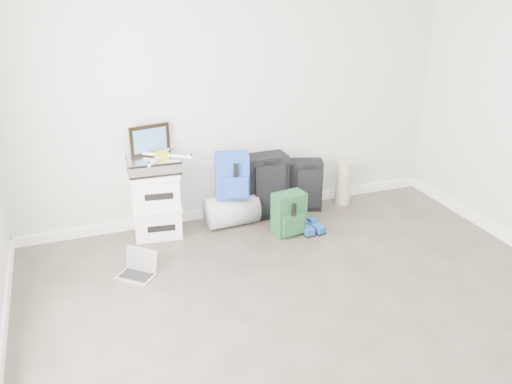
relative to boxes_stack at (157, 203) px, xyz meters
name	(u,v)px	position (x,y,z in m)	size (l,w,h in m)	color
ground	(351,360)	(0.88, -2.30, -0.34)	(5.00, 5.00, 0.00)	#352F26
room_envelope	(371,114)	(0.88, -2.28, 1.39)	(4.52, 5.02, 2.71)	beige
boxes_stack	(157,203)	(0.00, 0.00, 0.00)	(0.51, 0.44, 0.67)	white
briefcase	(154,165)	(0.00, 0.00, 0.40)	(0.47, 0.35, 0.14)	#B2B2B7
painting	(150,140)	(0.00, 0.10, 0.62)	(0.39, 0.09, 0.29)	black
drone	(162,155)	(0.08, -0.02, 0.50)	(0.53, 0.53, 0.05)	gold
duffel_bag	(232,210)	(0.75, -0.06, -0.17)	(0.32, 0.32, 0.52)	gray
blue_backpack	(232,177)	(0.75, -0.09, 0.21)	(0.36, 0.30, 0.46)	#194BA6
large_suitcase	(266,186)	(1.15, 0.03, 0.00)	(0.44, 0.29, 0.68)	black
green_backpack	(289,215)	(1.22, -0.44, -0.13)	(0.33, 0.26, 0.43)	#163D1E
carry_on	(305,185)	(1.61, 0.04, -0.06)	(0.40, 0.32, 0.56)	black
shoes	(310,228)	(1.44, -0.48, -0.30)	(0.24, 0.26, 0.08)	black
rolled_rug	(343,183)	(2.07, 0.03, -0.09)	(0.16, 0.16, 0.49)	tan
laptop	(138,269)	(-0.31, -0.70, -0.28)	(0.38, 0.37, 0.22)	silver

